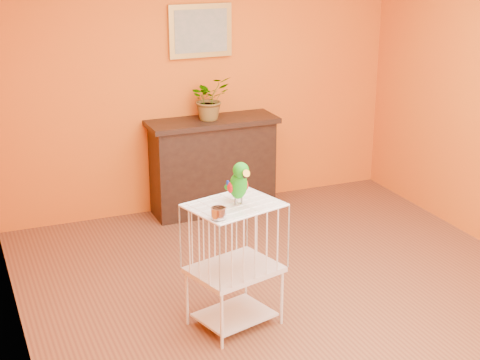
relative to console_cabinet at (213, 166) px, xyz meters
name	(u,v)px	position (x,y,z in m)	size (l,w,h in m)	color
ground	(303,302)	(-0.04, -2.03, -0.47)	(4.50, 4.50, 0.00)	brown
room_shell	(309,95)	(-0.04, -2.03, 1.12)	(4.50, 4.50, 4.50)	#CC5D13
console_cabinet	(213,166)	(0.00, 0.00, 0.00)	(1.26, 0.45, 0.93)	black
potted_plant	(211,104)	(-0.02, -0.04, 0.63)	(0.37, 0.41, 0.32)	#26722D
framed_picture	(200,31)	(-0.04, 0.19, 1.28)	(0.62, 0.04, 0.50)	#B18F3F
birdcage	(234,263)	(-0.63, -2.13, 0.00)	(0.69, 0.60, 0.91)	silver
feed_cup	(219,213)	(-0.82, -2.33, 0.48)	(0.10, 0.10, 0.07)	silver
parrot	(239,182)	(-0.60, -2.13, 0.60)	(0.15, 0.27, 0.31)	#59544C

